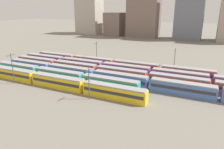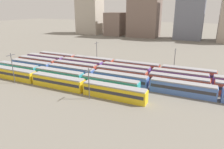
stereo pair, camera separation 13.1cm
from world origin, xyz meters
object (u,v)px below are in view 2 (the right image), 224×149
(train_track_1, at_px, (59,75))
(catenary_pole_0, at_px, (13,67))
(train_track_4, at_px, (126,70))
(catenary_pole_3, at_px, (97,52))
(train_track_3, at_px, (121,74))
(train_track_2, at_px, (120,79))
(catenary_pole_1, at_px, (175,60))
(catenary_pole_2, at_px, (89,82))
(train_track_0, at_px, (58,82))
(train_track_5, at_px, (114,64))

(train_track_1, height_order, catenary_pole_0, catenary_pole_0)
(train_track_4, distance_m, catenary_pole_3, 18.68)
(train_track_1, xyz_separation_m, train_track_4, (17.77, 15.60, 0.00))
(train_track_3, bearing_deg, train_track_1, -150.14)
(train_track_1, relative_size, train_track_2, 0.60)
(train_track_2, relative_size, train_track_4, 1.00)
(train_track_2, distance_m, catenary_pole_0, 34.46)
(catenary_pole_1, height_order, catenary_pole_2, catenary_pole_1)
(train_track_0, relative_size, catenary_pole_0, 5.63)
(train_track_2, distance_m, train_track_5, 18.25)
(train_track_4, distance_m, train_track_5, 8.92)
(train_track_4, height_order, catenary_pole_1, catenary_pole_1)
(train_track_1, distance_m, catenary_pole_3, 24.00)
(train_track_5, bearing_deg, train_track_1, -116.84)
(train_track_1, bearing_deg, train_track_4, 41.27)
(train_track_3, bearing_deg, catenary_pole_0, -147.97)
(train_track_3, height_order, catenary_pole_1, catenary_pole_1)
(train_track_3, distance_m, catenary_pole_0, 35.19)
(catenary_pole_1, bearing_deg, train_track_5, -172.71)
(train_track_1, bearing_deg, train_track_3, 29.86)
(train_track_1, xyz_separation_m, train_track_3, (18.11, 10.40, 0.00))
(train_track_0, height_order, train_track_2, same)
(catenary_pole_3, bearing_deg, catenary_pole_1, 0.09)
(catenary_pole_3, bearing_deg, catenary_pole_2, -64.29)
(train_track_3, xyz_separation_m, train_track_4, (-0.34, 5.20, 0.00))
(train_track_2, xyz_separation_m, train_track_5, (-9.47, 15.60, 0.00))
(train_track_5, bearing_deg, train_track_4, -35.65)
(train_track_1, relative_size, train_track_4, 0.60)
(train_track_5, bearing_deg, catenary_pole_1, 7.29)
(train_track_0, height_order, train_track_1, same)
(train_track_4, xyz_separation_m, catenary_pole_0, (-29.33, -23.77, 3.60))
(catenary_pole_3, bearing_deg, train_track_4, -26.20)
(train_track_0, xyz_separation_m, catenary_pole_2, (13.01, -3.22, 2.94))
(train_track_5, bearing_deg, catenary_pole_3, 162.53)
(train_track_2, height_order, train_track_4, same)
(train_track_0, bearing_deg, train_track_5, 75.42)
(train_track_1, distance_m, train_track_2, 20.67)
(train_track_4, xyz_separation_m, catenary_pole_3, (-16.45, 8.10, 3.55))
(train_track_5, distance_m, catenary_pole_2, 30.02)
(catenary_pole_0, bearing_deg, catenary_pole_1, 35.26)
(train_track_1, bearing_deg, catenary_pole_0, -144.76)
(catenary_pole_0, relative_size, catenary_pole_3, 1.01)
(train_track_1, distance_m, train_track_5, 23.31)
(train_track_0, distance_m, train_track_3, 21.19)
(train_track_4, relative_size, train_track_5, 1.25)
(catenary_pole_1, xyz_separation_m, catenary_pole_2, (-16.79, -32.16, -0.45))
(train_track_3, height_order, catenary_pole_0, catenary_pole_0)
(train_track_0, distance_m, catenary_pole_3, 29.22)
(train_track_2, height_order, train_track_5, same)
(catenary_pole_3, bearing_deg, train_track_1, -93.19)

